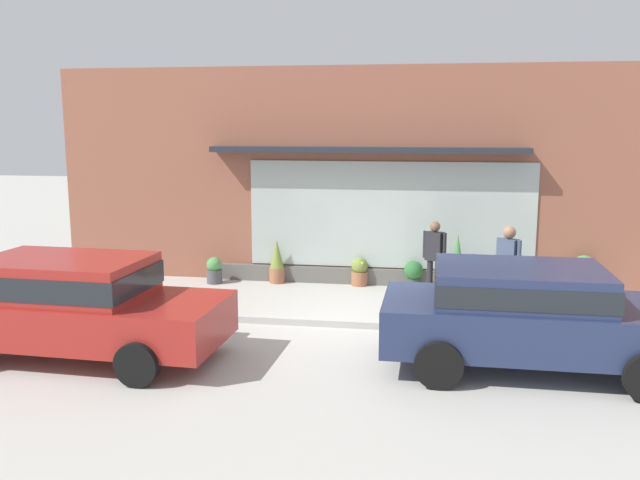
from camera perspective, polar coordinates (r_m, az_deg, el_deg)
ground_plane at (r=12.09m, az=2.52°, el=-7.06°), size 60.00×60.00×0.00m
curb_strip at (r=11.88m, az=2.41°, el=-7.06°), size 14.00×0.24×0.12m
storefront at (r=14.78m, az=4.08°, el=5.23°), size 14.00×0.81×4.74m
fire_hydrant at (r=12.66m, az=11.72°, el=-4.49°), size 0.40×0.36×0.82m
pedestrian_with_handbag at (r=12.55m, az=15.58°, el=-2.06°), size 0.57×0.45×1.72m
pedestrian_passerby at (r=13.79m, az=9.68°, el=-1.11°), size 0.47×0.33×1.57m
parked_car_red at (r=10.83m, az=-20.26°, el=-4.91°), size 4.51×2.12×1.54m
parked_car_navy at (r=10.11m, az=17.24°, el=-5.78°), size 4.29×2.10×1.51m
potted_plant_trailing_edge at (r=14.79m, az=15.96°, el=-2.72°), size 0.45×0.45×0.71m
potted_plant_window_left at (r=15.11m, az=-8.96°, el=-2.55°), size 0.34×0.34×0.59m
potted_plant_low_front at (r=14.62m, az=7.94°, el=-2.77°), size 0.41×0.41×0.60m
potted_plant_window_right at (r=14.56m, az=11.56°, el=-1.96°), size 0.33×0.33×1.22m
potted_plant_doorstep at (r=14.96m, az=21.46°, el=-2.68°), size 0.52×0.52×0.83m
potted_plant_by_entrance at (r=14.98m, az=-3.68°, el=-1.91°), size 0.35×0.35×0.97m
potted_plant_corner_tall at (r=14.76m, az=3.38°, el=-2.69°), size 0.36×0.36×0.61m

